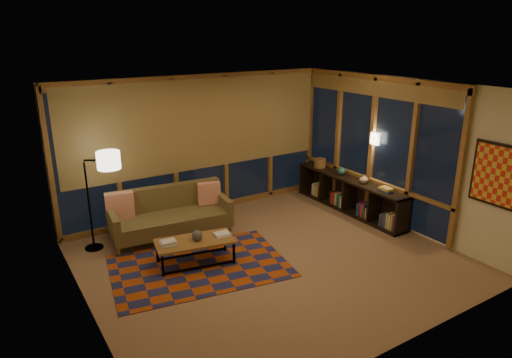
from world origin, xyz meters
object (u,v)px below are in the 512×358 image
coffee_table (195,252)px  floor_lamp (89,201)px  sofa (171,214)px  bookshelf (349,195)px

coffee_table → floor_lamp: bearing=142.2°
floor_lamp → sofa: bearing=19.0°
sofa → bookshelf: (3.47, -0.78, -0.07)m
coffee_table → bookshelf: 3.56m
floor_lamp → bookshelf: 4.89m
sofa → floor_lamp: size_ratio=1.22×
sofa → coffee_table: (-0.07, -1.13, -0.22)m
sofa → coffee_table: size_ratio=1.70×
sofa → floor_lamp: floor_lamp is taller
sofa → bookshelf: size_ratio=0.74×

